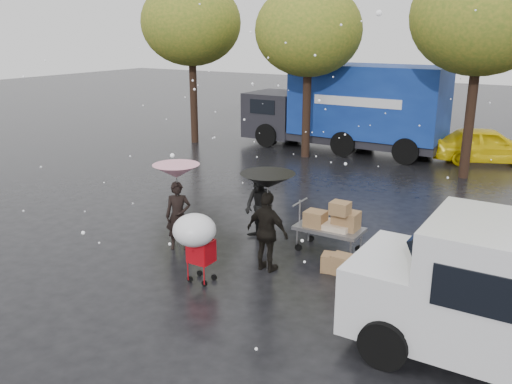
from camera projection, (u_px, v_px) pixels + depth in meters
The scene contains 13 objects.
ground at pixel (242, 266), 11.54m from camera, with size 90.00×90.00×0.00m, color black.
person_pink at pixel (178, 216), 12.25m from camera, with size 0.58×0.38×1.58m, color black.
person_middle at pixel (259, 208), 12.71m from camera, with size 0.80×0.62×1.65m, color black.
person_black at pixel (267, 232), 11.10m from camera, with size 1.00×0.41×1.70m, color black.
umbrella_pink at pixel (176, 171), 11.95m from camera, with size 1.04×1.04×1.99m.
umbrella_black at pixel (268, 181), 10.79m from camera, with size 1.11×1.11×2.09m.
vendor_cart at pixel (333, 222), 12.04m from camera, with size 1.52×0.80×1.27m.
shopping_cart at pixel (196, 234), 10.42m from camera, with size 0.84×0.84×1.46m.
blue_truck at pixel (348, 108), 22.10m from camera, with size 8.30×2.60×3.50m.
box_ground_near at pixel (343, 265), 11.12m from camera, with size 0.45×0.36×0.41m, color brown.
box_ground_far at pixel (333, 263), 11.24m from camera, with size 0.48×0.37×0.37m, color brown.
yellow_taxi at pixel (487, 145), 20.29m from camera, with size 1.59×3.96×1.35m, color yellow.
tree_row at pixel (389, 24), 18.48m from camera, with size 21.60×4.40×7.12m.
Camera 1 is at (5.82, -8.86, 4.84)m, focal length 38.00 mm.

